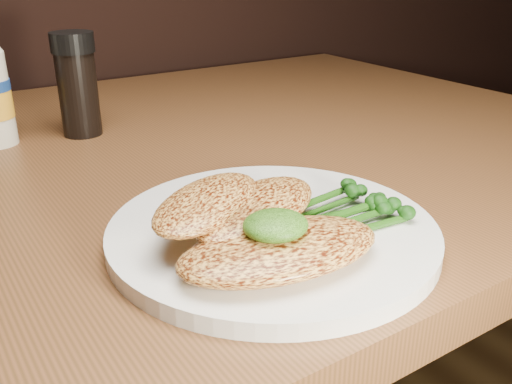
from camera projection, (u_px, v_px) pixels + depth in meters
plate at (272, 231)px, 0.45m from camera, size 0.26×0.26×0.01m
chicken_front at (280, 249)px, 0.39m from camera, size 0.16×0.10×0.02m
chicken_mid at (257, 208)px, 0.43m from camera, size 0.15×0.12×0.02m
chicken_back at (208, 202)px, 0.42m from camera, size 0.14×0.12×0.02m
pesto_front at (275, 225)px, 0.38m from camera, size 0.05×0.05×0.02m
broccolini_bundle at (336, 211)px, 0.45m from camera, size 0.13×0.10×0.02m
pepper_grinder at (77, 85)px, 0.69m from camera, size 0.07×0.07×0.13m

